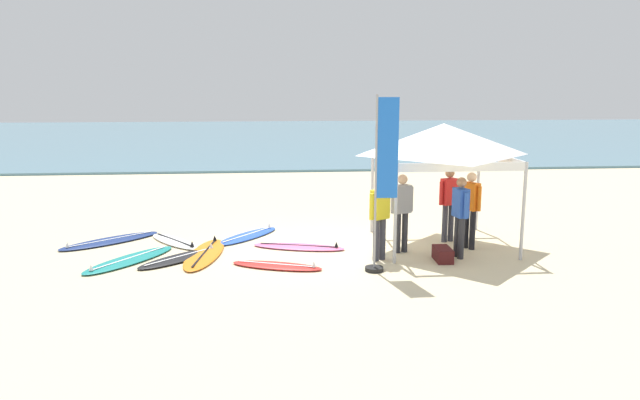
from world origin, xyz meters
TOP-DOWN VIEW (x-y plane):
  - ground_plane at (0.00, 0.00)m, footprint 80.00×80.00m
  - sea at (0.00, 30.01)m, footprint 80.00×36.00m
  - canopy_tent at (2.77, 0.15)m, footprint 2.78×2.78m
  - surfboard_red at (-0.94, -1.26)m, footprint 1.93×1.11m
  - surfboard_teal at (-3.98, -0.57)m, footprint 1.85×2.28m
  - surfboard_orange at (-2.47, -0.28)m, footprint 0.98×2.52m
  - surfboard_navy at (-4.77, 1.03)m, footprint 2.26×2.03m
  - surfboard_blue at (-1.60, 1.21)m, footprint 1.71×1.96m
  - surfboard_white at (-3.26, 0.83)m, footprint 1.55×1.79m
  - surfboard_black at (-2.94, -0.52)m, footprint 1.82×1.84m
  - surfboard_pink at (-0.43, 0.12)m, footprint 2.15×1.11m
  - person_red at (3.03, 0.40)m, footprint 0.51×0.34m
  - person_grey at (1.75, -0.40)m, footprint 0.52×0.33m
  - person_yellow at (1.17, -0.93)m, footprint 0.48×0.38m
  - person_blue at (2.87, -0.90)m, footprint 0.28×0.54m
  - person_orange at (3.32, -0.23)m, footprint 0.37×0.49m
  - banner_flag at (1.05, -1.66)m, footprint 0.60×0.36m
  - gear_bag_near_tent at (2.47, -1.11)m, footprint 0.34×0.61m

SIDE VIEW (x-z plane):
  - ground_plane at x=0.00m, z-range 0.00..0.00m
  - surfboard_orange at x=-2.47m, z-range -0.06..0.13m
  - surfboard_navy at x=-4.77m, z-range -0.06..0.13m
  - surfboard_teal at x=-3.98m, z-range -0.06..0.13m
  - surfboard_pink at x=-0.43m, z-range -0.06..0.13m
  - surfboard_blue at x=-1.60m, z-range -0.06..0.13m
  - surfboard_black at x=-2.94m, z-range -0.06..0.13m
  - surfboard_white at x=-3.26m, z-range -0.06..0.13m
  - surfboard_red at x=-0.94m, z-range -0.06..0.13m
  - sea at x=0.00m, z-range 0.00..0.10m
  - gear_bag_near_tent at x=2.47m, z-range 0.00..0.28m
  - person_red at x=3.03m, z-range 0.13..1.84m
  - person_grey at x=1.75m, z-range 0.13..1.84m
  - person_yellow at x=1.17m, z-range 0.13..1.84m
  - person_blue at x=2.87m, z-range 0.13..1.84m
  - person_orange at x=3.32m, z-range 0.13..1.84m
  - banner_flag at x=1.05m, z-range -0.13..3.27m
  - canopy_tent at x=2.77m, z-range 1.01..3.76m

